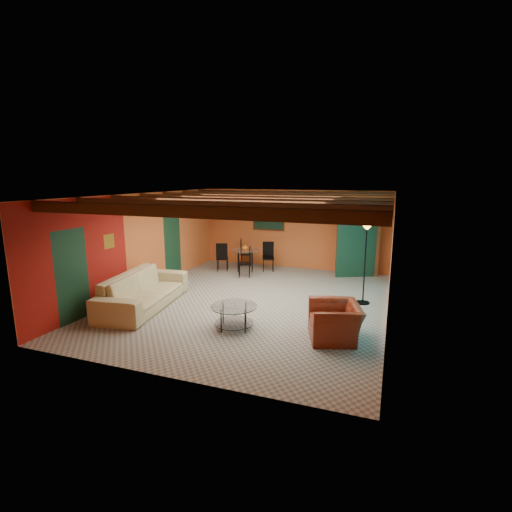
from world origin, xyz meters
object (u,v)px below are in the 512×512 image
at_px(coffee_table, 234,317).
at_px(potted_plant, 360,201).
at_px(sofa, 144,290).
at_px(armchair, 335,321).
at_px(armoire, 358,242).
at_px(vase, 245,239).
at_px(floor_lamp, 365,263).
at_px(dining_table, 245,257).

distance_m(coffee_table, potted_plant, 6.20).
relative_size(sofa, armchair, 2.66).
bearing_deg(armchair, coffee_table, -102.18).
height_order(armoire, vase, armoire).
bearing_deg(floor_lamp, armchair, -98.47).
bearing_deg(potted_plant, sofa, -132.44).
bearing_deg(armoire, vase, 167.47).
height_order(dining_table, potted_plant, potted_plant).
xyz_separation_m(dining_table, floor_lamp, (4.03, -2.13, 0.55)).
relative_size(sofa, dining_table, 1.53).
distance_m(armchair, vase, 5.87).
xyz_separation_m(armoire, vase, (-3.58, -0.76, 0.00)).
bearing_deg(vase, floor_lamp, -27.87).
height_order(coffee_table, potted_plant, potted_plant).
bearing_deg(potted_plant, floor_lamp, -81.15).
relative_size(coffee_table, vase, 5.20).
relative_size(dining_table, floor_lamp, 0.91).
bearing_deg(sofa, dining_table, -21.66).
height_order(floor_lamp, vase, floor_lamp).
distance_m(armchair, dining_table, 5.83).
bearing_deg(vase, armchair, -50.89).
xyz_separation_m(sofa, floor_lamp, (5.02, 2.10, 0.62)).
distance_m(sofa, potted_plant, 7.05).
bearing_deg(coffee_table, vase, 108.77).
bearing_deg(dining_table, floor_lamp, -27.87).
bearing_deg(potted_plant, armoire, 0.00).
bearing_deg(coffee_table, armoire, 70.14).
relative_size(coffee_table, armoire, 0.45).
xyz_separation_m(coffee_table, floor_lamp, (2.43, 2.59, 0.80)).
bearing_deg(vase, sofa, -103.11).
bearing_deg(coffee_table, potted_plant, 70.14).
bearing_deg(potted_plant, dining_table, -168.04).
relative_size(sofa, floor_lamp, 1.39).
bearing_deg(dining_table, potted_plant, 11.96).
bearing_deg(sofa, coffee_table, -109.12).
relative_size(dining_table, armoire, 0.88).
bearing_deg(floor_lamp, vase, 152.13).
relative_size(coffee_table, dining_table, 0.52).
distance_m(dining_table, vase, 0.59).
distance_m(sofa, armchair, 4.67).
xyz_separation_m(floor_lamp, vase, (-4.03, 2.13, 0.04)).
bearing_deg(armoire, sofa, -156.93).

